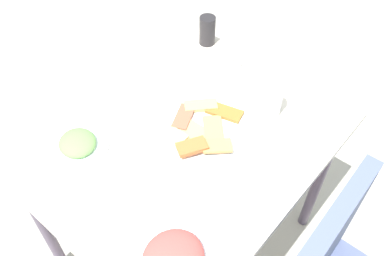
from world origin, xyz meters
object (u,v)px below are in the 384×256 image
(fork, at_px, (219,68))
(pide_platter, at_px, (201,127))
(soda_can, at_px, (207,30))
(paper_napkin, at_px, (223,71))
(salad_plate_greens, at_px, (78,144))
(drinking_glass, at_px, (271,100))
(spoon, at_px, (226,72))
(dining_table, at_px, (186,154))

(fork, bearing_deg, pide_platter, 32.86)
(soda_can, distance_m, paper_napkin, 0.20)
(salad_plate_greens, relative_size, paper_napkin, 1.66)
(drinking_glass, xyz_separation_m, spoon, (-0.07, -0.24, -0.05))
(pide_platter, distance_m, spoon, 0.31)
(salad_plate_greens, distance_m, drinking_glass, 0.66)
(paper_napkin, xyz_separation_m, fork, (0.00, -0.02, 0.00))
(dining_table, distance_m, salad_plate_greens, 0.37)
(dining_table, height_order, pide_platter, pide_platter)
(paper_napkin, bearing_deg, salad_plate_greens, -11.55)
(pide_platter, bearing_deg, salad_plate_greens, -38.48)
(soda_can, xyz_separation_m, fork, (0.10, 0.14, -0.06))
(soda_can, bearing_deg, pide_platter, 36.80)
(soda_can, bearing_deg, fork, 55.02)
(salad_plate_greens, relative_size, spoon, 1.06)
(drinking_glass, bearing_deg, paper_napkin, -104.99)
(drinking_glass, bearing_deg, pide_platter, -30.54)
(salad_plate_greens, relative_size, soda_can, 1.64)
(soda_can, bearing_deg, spoon, 60.81)
(spoon, bearing_deg, salad_plate_greens, -4.54)
(salad_plate_greens, xyz_separation_m, paper_napkin, (-0.61, 0.12, -0.01))
(salad_plate_greens, distance_m, soda_can, 0.71)
(dining_table, xyz_separation_m, paper_napkin, (-0.35, -0.11, 0.09))
(drinking_glass, relative_size, paper_napkin, 0.97)
(dining_table, height_order, salad_plate_greens, salad_plate_greens)
(drinking_glass, distance_m, fork, 0.29)
(dining_table, relative_size, salad_plate_greens, 5.06)
(dining_table, relative_size, drinking_glass, 8.63)
(pide_platter, xyz_separation_m, soda_can, (-0.39, -0.29, 0.05))
(dining_table, distance_m, fork, 0.38)
(salad_plate_greens, height_order, paper_napkin, salad_plate_greens)
(paper_napkin, bearing_deg, dining_table, 18.07)
(soda_can, distance_m, fork, 0.18)
(drinking_glass, xyz_separation_m, paper_napkin, (-0.07, -0.26, -0.06))
(fork, distance_m, spoon, 0.04)
(soda_can, xyz_separation_m, paper_napkin, (0.10, 0.16, -0.06))
(salad_plate_greens, bearing_deg, fork, 170.08)
(salad_plate_greens, bearing_deg, drinking_glass, 144.56)
(soda_can, relative_size, fork, 0.63)
(spoon, bearing_deg, paper_napkin, -81.38)
(paper_napkin, bearing_deg, fork, -90.00)
(salad_plate_greens, bearing_deg, pide_platter, 141.52)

